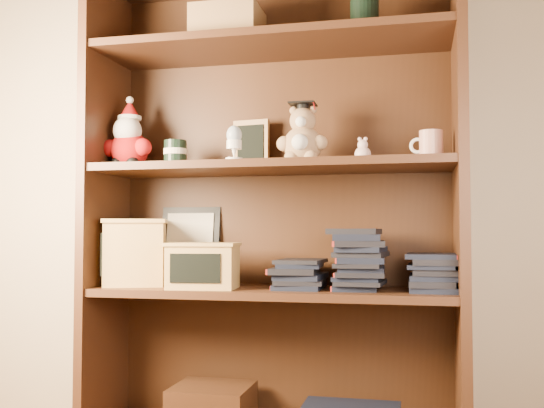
{
  "coord_description": "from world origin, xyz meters",
  "views": [
    {
      "loc": [
        0.34,
        -0.69,
        0.73
      ],
      "look_at": [
        -0.12,
        1.3,
        0.82
      ],
      "focal_mm": 42.0,
      "sensor_mm": 36.0,
      "label": 1
    }
  ],
  "objects_px": {
    "teacher_mug": "(430,145)",
    "bookcase": "(275,217)",
    "grad_teddy_bear": "(302,139)",
    "treats_box": "(136,252)"
  },
  "relations": [
    {
      "from": "bookcase",
      "to": "treats_box",
      "type": "bearing_deg",
      "value": -173.75
    },
    {
      "from": "teacher_mug",
      "to": "bookcase",
      "type": "bearing_deg",
      "value": 174.23
    },
    {
      "from": "grad_teddy_bear",
      "to": "teacher_mug",
      "type": "bearing_deg",
      "value": 0.87
    },
    {
      "from": "bookcase",
      "to": "teacher_mug",
      "type": "xyz_separation_m",
      "value": [
        0.5,
        -0.05,
        0.22
      ]
    },
    {
      "from": "grad_teddy_bear",
      "to": "teacher_mug",
      "type": "distance_m",
      "value": 0.4
    },
    {
      "from": "grad_teddy_bear",
      "to": "treats_box",
      "type": "bearing_deg",
      "value": 179.5
    },
    {
      "from": "grad_teddy_bear",
      "to": "teacher_mug",
      "type": "relative_size",
      "value": 1.96
    },
    {
      "from": "grad_teddy_bear",
      "to": "treats_box",
      "type": "xyz_separation_m",
      "value": [
        -0.57,
        0.01,
        -0.36
      ]
    },
    {
      "from": "teacher_mug",
      "to": "treats_box",
      "type": "distance_m",
      "value": 1.03
    },
    {
      "from": "bookcase",
      "to": "grad_teddy_bear",
      "type": "xyz_separation_m",
      "value": [
        0.1,
        -0.06,
        0.25
      ]
    }
  ]
}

